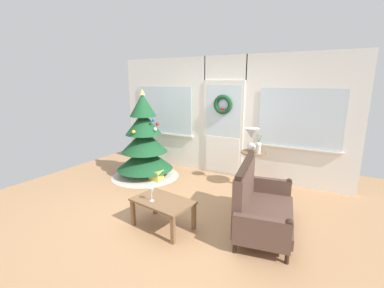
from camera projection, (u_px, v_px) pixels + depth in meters
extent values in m
plane|color=#AD7F56|center=(173.00, 211.00, 4.28)|extent=(6.76, 6.76, 0.00)
cube|color=white|center=(166.00, 113.00, 6.48)|extent=(2.15, 0.08, 2.55)
cube|color=white|center=(299.00, 122.00, 5.06)|extent=(2.15, 0.08, 2.55)
cube|color=white|center=(226.00, 68.00, 5.54)|extent=(0.94, 0.08, 0.50)
cube|color=silver|center=(223.00, 129.00, 5.79)|extent=(0.90, 0.05, 2.05)
cube|color=white|center=(222.00, 155.00, 5.91)|extent=(0.78, 0.02, 0.80)
cube|color=silver|center=(223.00, 112.00, 5.69)|extent=(0.78, 0.01, 1.10)
cube|color=silver|center=(164.00, 110.00, 6.42)|extent=(1.50, 0.01, 1.10)
cube|color=silver|center=(299.00, 119.00, 4.99)|extent=(1.50, 0.01, 1.10)
cube|color=silver|center=(164.00, 134.00, 6.54)|extent=(1.59, 0.06, 0.03)
cube|color=silver|center=(297.00, 148.00, 5.11)|extent=(1.59, 0.06, 0.03)
torus|color=#164424|center=(223.00, 105.00, 5.62)|extent=(0.41, 0.09, 0.41)
cube|color=red|center=(222.00, 111.00, 5.64)|extent=(0.10, 0.02, 0.10)
cylinder|color=#4C331E|center=(145.00, 171.00, 5.87)|extent=(0.10, 0.10, 0.23)
cone|color=beige|center=(146.00, 174.00, 5.88)|extent=(1.46, 1.46, 0.10)
cone|color=#194C28|center=(145.00, 158.00, 5.80)|extent=(1.20, 1.20, 0.48)
cone|color=#194C28|center=(144.00, 141.00, 5.71)|extent=(0.98, 0.98, 0.48)
cone|color=#194C28|center=(143.00, 123.00, 5.62)|extent=(0.77, 0.77, 0.48)
cone|color=#194C28|center=(143.00, 105.00, 5.54)|extent=(0.55, 0.55, 0.48)
cone|color=#E0BC4C|center=(142.00, 92.00, 5.48)|extent=(0.12, 0.12, 0.12)
sphere|color=red|center=(157.00, 124.00, 5.75)|extent=(0.08, 0.08, 0.08)
sphere|color=gold|center=(134.00, 132.00, 5.34)|extent=(0.07, 0.07, 0.07)
sphere|color=silver|center=(136.00, 110.00, 5.69)|extent=(0.06, 0.06, 0.06)
sphere|color=#264CB2|center=(153.00, 120.00, 5.43)|extent=(0.06, 0.06, 0.06)
sphere|color=red|center=(151.00, 144.00, 6.14)|extent=(0.05, 0.05, 0.05)
sphere|color=gold|center=(160.00, 146.00, 6.02)|extent=(0.08, 0.08, 0.08)
sphere|color=silver|center=(155.00, 129.00, 5.47)|extent=(0.08, 0.08, 0.08)
cylinder|color=black|center=(287.00, 258.00, 3.04)|extent=(0.05, 0.05, 0.14)
cylinder|color=black|center=(288.00, 208.00, 4.24)|extent=(0.05, 0.05, 0.14)
cylinder|color=black|center=(235.00, 247.00, 3.24)|extent=(0.05, 0.05, 0.14)
cylinder|color=black|center=(249.00, 202.00, 4.44)|extent=(0.05, 0.05, 0.14)
cube|color=brown|center=(265.00, 216.00, 3.71)|extent=(0.91, 1.35, 0.14)
cube|color=brown|center=(245.00, 187.00, 3.72)|extent=(0.32, 1.25, 0.62)
cube|color=black|center=(246.00, 164.00, 3.64)|extent=(0.28, 1.22, 0.06)
cube|color=brown|center=(261.00, 233.00, 3.07)|extent=(0.67, 0.20, 0.38)
cylinder|color=black|center=(289.00, 224.00, 2.93)|extent=(0.10, 0.10, 0.09)
cube|color=brown|center=(269.00, 190.00, 4.30)|extent=(0.67, 0.20, 0.38)
cylinder|color=black|center=(289.00, 182.00, 4.16)|extent=(0.10, 0.10, 0.09)
cylinder|color=brown|center=(254.00, 152.00, 5.05)|extent=(0.48, 0.48, 0.02)
cylinder|color=brown|center=(253.00, 171.00, 5.13)|extent=(0.07, 0.07, 0.71)
cube|color=brown|center=(260.00, 189.00, 5.13)|extent=(0.20, 0.05, 0.04)
cube|color=brown|center=(250.00, 184.00, 5.36)|extent=(0.14, 0.20, 0.04)
cube|color=brown|center=(246.00, 189.00, 5.13)|extent=(0.14, 0.20, 0.04)
sphere|color=silver|center=(251.00, 147.00, 5.09)|extent=(0.16, 0.16, 0.16)
cylinder|color=silver|center=(252.00, 140.00, 5.06)|extent=(0.02, 0.02, 0.06)
cone|color=silver|center=(252.00, 133.00, 5.03)|extent=(0.28, 0.28, 0.20)
cylinder|color=beige|center=(258.00, 149.00, 4.93)|extent=(0.09, 0.09, 0.16)
sphere|color=beige|center=(259.00, 145.00, 4.91)|extent=(0.10, 0.10, 0.10)
cylinder|color=#4C7042|center=(258.00, 139.00, 4.90)|extent=(0.07, 0.01, 0.17)
cylinder|color=#4C7042|center=(259.00, 139.00, 4.89)|extent=(0.01, 0.01, 0.18)
cylinder|color=#4C7042|center=(260.00, 140.00, 4.88)|extent=(0.07, 0.01, 0.17)
cube|color=brown|center=(163.00, 201.00, 3.74)|extent=(0.91, 0.64, 0.03)
cube|color=brown|center=(133.00, 213.00, 3.84)|extent=(0.05, 0.05, 0.38)
cube|color=brown|center=(173.00, 230.00, 3.39)|extent=(0.05, 0.05, 0.38)
cube|color=brown|center=(155.00, 202.00, 4.18)|extent=(0.05, 0.05, 0.38)
cube|color=brown|center=(194.00, 216.00, 3.73)|extent=(0.05, 0.05, 0.38)
cylinder|color=silver|center=(152.00, 201.00, 3.71)|extent=(0.06, 0.06, 0.01)
cylinder|color=silver|center=(152.00, 197.00, 3.70)|extent=(0.01, 0.01, 0.10)
cone|color=silver|center=(152.00, 191.00, 3.68)|extent=(0.08, 0.08, 0.09)
cube|color=#D8C64C|center=(156.00, 176.00, 5.54)|extent=(0.24, 0.21, 0.24)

